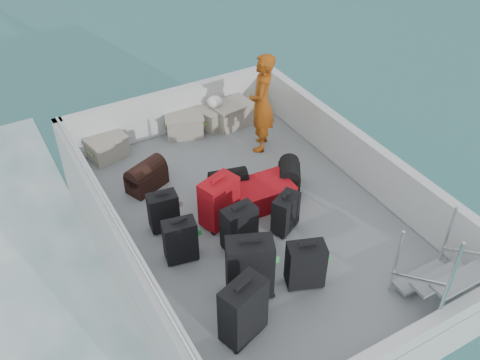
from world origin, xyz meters
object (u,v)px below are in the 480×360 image
object	(u,v)px
suitcase_6	(305,265)
suitcase_7	(286,214)
suitcase_8	(261,194)
suitcase_3	(250,268)
crate_0	(108,148)
suitcase_1	(180,241)
crate_2	(215,117)
crate_1	(184,126)
suitcase_4	(239,228)
suitcase_5	(219,202)
suitcase_0	(243,311)
suitcase_2	(164,212)
crate_3	(232,115)
passenger	(262,103)

from	to	relation	value
suitcase_6	suitcase_7	world-z (taller)	suitcase_6
suitcase_6	suitcase_8	world-z (taller)	suitcase_6
suitcase_3	crate_0	size ratio (longest dim) A/B	1.46
suitcase_1	crate_2	size ratio (longest dim) A/B	1.08
suitcase_3	suitcase_6	bearing A→B (deg)	4.90
suitcase_3	crate_1	distance (m)	3.34
suitcase_4	suitcase_5	size ratio (longest dim) A/B	0.90
suitcase_0	suitcase_5	xyz separation A→B (m)	(0.59, 1.63, -0.03)
suitcase_1	suitcase_8	bearing A→B (deg)	26.95
suitcase_2	suitcase_7	size ratio (longest dim) A/B	1.02
suitcase_0	suitcase_8	xyz separation A→B (m)	(1.24, 1.68, -0.21)
suitcase_5	crate_2	xyz separation A→B (m)	(1.02, 2.07, -0.17)
suitcase_0	crate_3	bearing A→B (deg)	44.04
suitcase_4	suitcase_7	xyz separation A→B (m)	(0.64, -0.02, -0.04)
suitcase_5	suitcase_0	bearing A→B (deg)	-128.18
crate_2	passenger	bearing A→B (deg)	-69.90
suitcase_0	crate_1	world-z (taller)	suitcase_0
crate_3	crate_0	bearing A→B (deg)	177.13
suitcase_6	crate_1	xyz separation A→B (m)	(0.13, 3.44, -0.12)
suitcase_5	suitcase_1	bearing A→B (deg)	-171.53
suitcase_7	crate_1	distance (m)	2.60
crate_3	crate_1	bearing A→B (deg)	172.64
suitcase_7	passenger	distance (m)	1.92
suitcase_8	crate_0	size ratio (longest dim) A/B	1.52
suitcase_4	crate_1	xyz separation A→B (m)	(0.47, 2.57, -0.13)
suitcase_1	suitcase_3	size ratio (longest dim) A/B	0.75
suitcase_7	suitcase_0	bearing A→B (deg)	-165.22
suitcase_1	suitcase_7	world-z (taller)	suitcase_1
suitcase_7	crate_0	xyz separation A→B (m)	(-1.41, 2.59, -0.10)
crate_1	crate_2	world-z (taller)	crate_1
suitcase_0	crate_3	xyz separation A→B (m)	(1.85, 3.59, -0.19)
suitcase_2	passenger	size ratio (longest dim) A/B	0.35
passenger	suitcase_2	bearing A→B (deg)	-26.93
crate_0	crate_3	world-z (taller)	crate_3
suitcase_2	suitcase_5	size ratio (longest dim) A/B	0.80
suitcase_3	suitcase_1	bearing A→B (deg)	140.53
suitcase_8	crate_0	bearing A→B (deg)	38.52
suitcase_4	crate_3	world-z (taller)	suitcase_4
crate_2	suitcase_6	bearing A→B (deg)	-101.09
suitcase_4	crate_2	world-z (taller)	suitcase_4
suitcase_8	passenger	xyz separation A→B (m)	(0.69, 1.14, 0.60)
crate_0	crate_3	xyz separation A→B (m)	(2.03, -0.10, 0.02)
suitcase_4	crate_2	distance (m)	2.77
passenger	suitcase_3	bearing A→B (deg)	3.71
crate_0	suitcase_3	bearing A→B (deg)	-81.05
suitcase_6	crate_2	distance (m)	3.51
suitcase_1	suitcase_7	size ratio (longest dim) A/B	1.10
suitcase_5	suitcase_8	bearing A→B (deg)	-13.73
crate_1	crate_0	bearing A→B (deg)	180.00
suitcase_5	suitcase_8	world-z (taller)	suitcase_5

